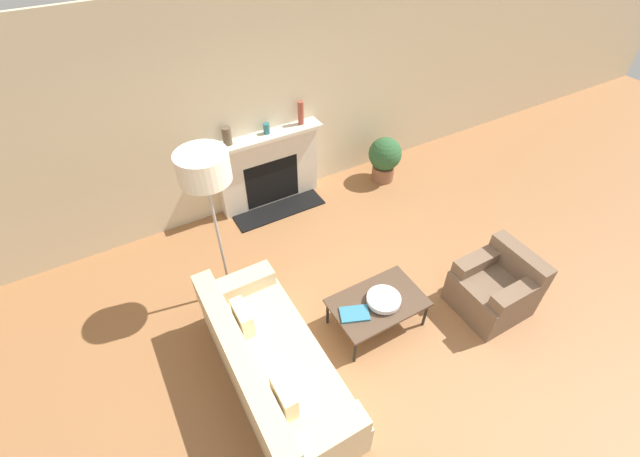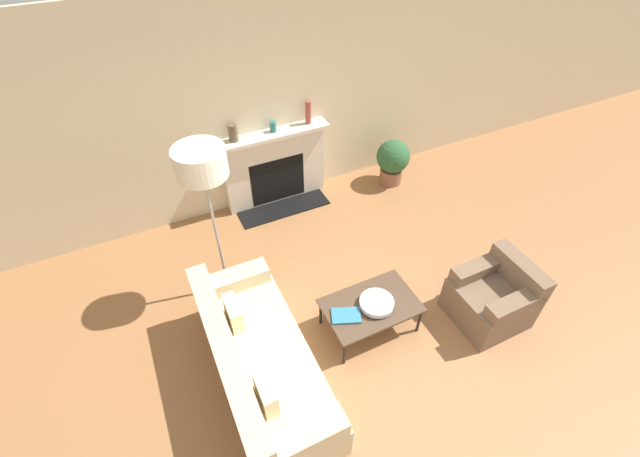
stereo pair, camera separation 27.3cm
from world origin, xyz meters
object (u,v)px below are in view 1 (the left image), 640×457
at_px(mantel_vase_center_right, 301,113).
at_px(potted_plant, 385,157).
at_px(floor_lamp, 205,176).
at_px(couch, 272,366).
at_px(book, 355,314).
at_px(armchair_near, 495,288).
at_px(mantel_vase_left, 227,136).
at_px(bowl, 384,300).
at_px(coffee_table, 378,303).
at_px(mantel_vase_center_left, 267,128).
at_px(fireplace, 269,170).

height_order(mantel_vase_center_right, potted_plant, mantel_vase_center_right).
bearing_deg(floor_lamp, mantel_vase_center_right, 38.65).
relative_size(couch, book, 5.79).
xyz_separation_m(armchair_near, potted_plant, (0.39, 2.63, 0.10)).
bearing_deg(armchair_near, book, -104.82).
xyz_separation_m(floor_lamp, mantel_vase_left, (0.65, 1.36, -0.46)).
xyz_separation_m(bowl, mantel_vase_center_right, (0.42, 2.62, 0.84)).
relative_size(couch, coffee_table, 2.04).
bearing_deg(bowl, mantel_vase_center_left, 91.92).
xyz_separation_m(armchair_near, book, (-1.60, 0.42, 0.10)).
height_order(book, potted_plant, potted_plant).
height_order(fireplace, book, fireplace).
xyz_separation_m(couch, armchair_near, (2.58, -0.36, -0.01)).
bearing_deg(coffee_table, book, -177.14).
distance_m(fireplace, potted_plant, 1.80).
relative_size(couch, armchair_near, 2.69).
xyz_separation_m(book, potted_plant, (1.99, 2.21, -0.00)).
distance_m(armchair_near, coffee_table, 1.37).
relative_size(armchair_near, book, 2.15).
bearing_deg(book, floor_lamp, 149.24).
distance_m(book, mantel_vase_center_right, 2.85).
xyz_separation_m(floor_lamp, potted_plant, (2.92, 0.98, -1.29)).
height_order(floor_lamp, mantel_vase_left, floor_lamp).
xyz_separation_m(couch, potted_plant, (2.96, 2.27, 0.09)).
height_order(couch, armchair_near, couch).
height_order(couch, bowl, couch).
relative_size(couch, mantel_vase_center_right, 6.30).
bearing_deg(mantel_vase_left, floor_lamp, -115.58).
xyz_separation_m(armchair_near, mantel_vase_center_right, (-0.83, 3.02, 0.97)).
height_order(coffee_table, floor_lamp, floor_lamp).
relative_size(floor_lamp, mantel_vase_center_right, 6.05).
bearing_deg(fireplace, armchair_near, -65.52).
height_order(mantel_vase_center_left, mantel_vase_center_right, mantel_vase_center_right).
bearing_deg(armchair_near, bowl, -107.88).
bearing_deg(potted_plant, mantel_vase_center_left, 167.36).
xyz_separation_m(book, mantel_vase_center_right, (0.77, 2.60, 0.87)).
bearing_deg(couch, book, -86.41).
height_order(mantel_vase_left, mantel_vase_center_right, mantel_vase_center_right).
relative_size(book, floor_lamp, 0.18).
xyz_separation_m(coffee_table, potted_plant, (1.68, 2.20, 0.04)).
distance_m(book, potted_plant, 2.97).
bearing_deg(coffee_table, armchair_near, -18.73).
height_order(armchair_near, coffee_table, armchair_near).
bearing_deg(mantel_vase_center_right, book, -106.57).
height_order(book, mantel_vase_center_right, mantel_vase_center_right).
relative_size(floor_lamp, mantel_vase_center_left, 13.87).
xyz_separation_m(bowl, book, (-0.35, 0.02, -0.03)).
bearing_deg(book, mantel_vase_center_left, 106.37).
bearing_deg(mantel_vase_left, bowl, -76.48).
distance_m(fireplace, bowl, 2.61).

